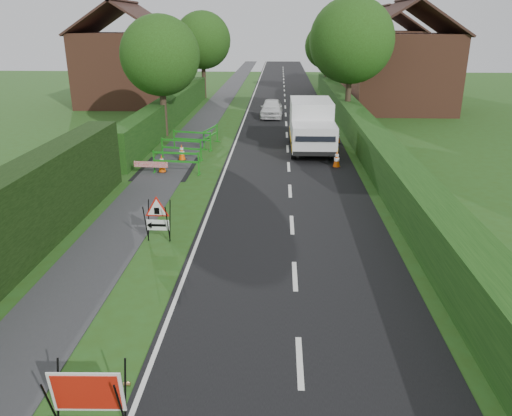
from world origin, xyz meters
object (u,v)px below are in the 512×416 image
object	(u,v)px
hatchback_car	(272,108)
red_rect_sign	(87,393)
triangle_sign	(156,216)
works_van	(311,125)

from	to	relation	value
hatchback_car	red_rect_sign	bearing A→B (deg)	-93.17
triangle_sign	hatchback_car	distance (m)	21.71
red_rect_sign	triangle_sign	bearing A→B (deg)	92.40
red_rect_sign	works_van	distance (m)	19.67
triangle_sign	works_van	world-z (taller)	works_van
works_van	hatchback_car	world-z (taller)	works_van
triangle_sign	works_van	size ratio (longest dim) A/B	0.22
red_rect_sign	hatchback_car	bearing A→B (deg)	82.99
red_rect_sign	works_van	bearing A→B (deg)	74.19
works_van	hatchback_car	size ratio (longest dim) A/B	1.48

